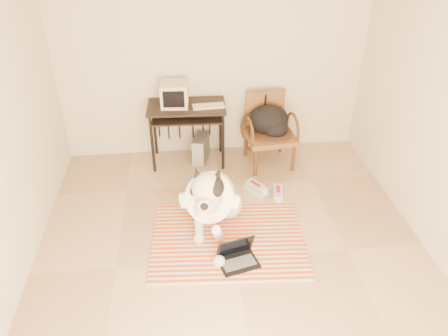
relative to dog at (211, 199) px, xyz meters
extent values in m
plane|color=tan|center=(0.18, -0.52, -0.39)|extent=(4.50, 4.50, 0.00)
plane|color=beige|center=(0.18, 1.73, 0.96)|extent=(4.50, 0.00, 4.50)
cube|color=red|center=(0.12, -0.72, -0.38)|extent=(1.62, 0.36, 0.02)
cube|color=#407C30|center=(0.14, -0.47, -0.38)|extent=(1.62, 0.36, 0.02)
cube|color=#823F8A|center=(0.15, -0.23, -0.38)|extent=(1.62, 0.36, 0.02)
cube|color=gold|center=(0.17, 0.01, -0.38)|extent=(1.62, 0.36, 0.02)
cube|color=#C0B295|center=(0.19, 0.26, -0.38)|extent=(1.62, 0.36, 0.02)
sphere|color=silver|center=(-0.12, 0.23, -0.22)|extent=(0.33, 0.33, 0.33)
sphere|color=silver|center=(0.19, 0.17, -0.22)|extent=(0.33, 0.33, 0.33)
ellipsoid|color=silver|center=(0.03, 0.19, -0.19)|extent=(0.41, 0.37, 0.33)
ellipsoid|color=silver|center=(0.00, -0.01, 0.03)|extent=(0.55, 0.82, 0.72)
cylinder|color=white|center=(0.00, 0.00, 0.03)|extent=(0.60, 0.72, 0.66)
sphere|color=silver|center=(-0.04, -0.22, 0.19)|extent=(0.28, 0.28, 0.28)
sphere|color=silver|center=(-0.06, -0.32, 0.36)|extent=(0.31, 0.31, 0.31)
ellipsoid|color=black|center=(-0.02, -0.33, 0.38)|extent=(0.24, 0.27, 0.22)
cylinder|color=silver|center=(-0.09, -0.45, 0.32)|extent=(0.16, 0.18, 0.13)
sphere|color=black|center=(-0.10, -0.54, 0.32)|extent=(0.07, 0.07, 0.07)
cone|color=black|center=(-0.15, -0.24, 0.48)|extent=(0.16, 0.17, 0.19)
cone|color=black|center=(0.05, -0.28, 0.48)|extent=(0.15, 0.16, 0.19)
torus|color=silver|center=(-0.05, -0.24, 0.24)|extent=(0.29, 0.19, 0.24)
cylinder|color=silver|center=(-0.15, -0.21, -0.14)|extent=(0.11, 0.15, 0.46)
cylinder|color=silver|center=(0.03, -0.38, -0.17)|extent=(0.17, 0.42, 0.47)
sphere|color=silver|center=(-0.16, -0.24, -0.33)|extent=(0.12, 0.12, 0.12)
sphere|color=silver|center=(0.02, -0.60, -0.33)|extent=(0.12, 0.12, 0.12)
cone|color=black|center=(0.07, 0.48, -0.33)|extent=(0.14, 0.46, 0.12)
cube|color=black|center=(0.21, -0.61, -0.36)|extent=(0.43, 0.35, 0.02)
cube|color=#4A4A4C|center=(0.22, -0.62, -0.35)|extent=(0.35, 0.23, 0.00)
cube|color=black|center=(0.19, -0.52, -0.23)|extent=(0.39, 0.18, 0.25)
cube|color=black|center=(0.19, -0.53, -0.22)|extent=(0.34, 0.15, 0.22)
cube|color=black|center=(-0.19, 1.43, 0.42)|extent=(1.01, 0.59, 0.03)
cube|color=black|center=(-0.19, 1.37, 0.30)|extent=(0.90, 0.47, 0.02)
cylinder|color=black|center=(-0.65, 1.21, 0.01)|extent=(0.04, 0.04, 0.79)
cylinder|color=black|center=(-0.64, 1.67, 0.01)|extent=(0.04, 0.04, 0.79)
cylinder|color=black|center=(0.25, 1.18, 0.01)|extent=(0.04, 0.04, 0.79)
cylinder|color=black|center=(0.27, 1.64, 0.01)|extent=(0.04, 0.04, 0.79)
cube|color=beige|center=(-0.33, 1.45, 0.59)|extent=(0.36, 0.34, 0.30)
cube|color=black|center=(-0.35, 1.29, 0.59)|extent=(0.27, 0.03, 0.21)
cube|color=beige|center=(0.08, 1.34, 0.45)|extent=(0.41, 0.17, 0.03)
cube|color=#4A4A4C|center=(-0.02, 1.44, -0.21)|extent=(0.26, 0.41, 0.36)
cube|color=silver|center=(-0.08, 1.25, -0.21)|extent=(0.15, 0.05, 0.34)
cube|color=brown|center=(0.88, 1.26, 0.03)|extent=(0.67, 0.65, 0.06)
cylinder|color=#341B0E|center=(0.88, 1.26, 0.07)|extent=(0.57, 0.57, 0.04)
cube|color=brown|center=(0.85, 1.53, 0.31)|extent=(0.53, 0.10, 0.47)
cylinder|color=#341B0E|center=(0.65, 0.98, -0.20)|extent=(0.05, 0.05, 0.38)
cylinder|color=#341B0E|center=(0.60, 1.48, -0.20)|extent=(0.05, 0.05, 0.38)
cylinder|color=#341B0E|center=(1.16, 1.03, -0.20)|extent=(0.05, 0.05, 0.38)
cylinder|color=#341B0E|center=(1.11, 1.53, -0.20)|extent=(0.05, 0.05, 0.38)
ellipsoid|color=black|center=(0.87, 1.33, 0.23)|extent=(0.51, 0.43, 0.38)
ellipsoid|color=black|center=(0.94, 1.21, 0.16)|extent=(0.32, 0.26, 0.22)
cube|color=silver|center=(0.60, 0.61, -0.37)|extent=(0.27, 0.33, 0.03)
cube|color=#97989D|center=(0.60, 0.61, -0.33)|extent=(0.26, 0.32, 0.10)
cube|color=#A31A15|center=(0.60, 0.61, -0.29)|extent=(0.13, 0.16, 0.02)
cube|color=silver|center=(0.84, 0.47, -0.37)|extent=(0.16, 0.30, 0.03)
cube|color=#97989D|center=(0.84, 0.47, -0.33)|extent=(0.16, 0.29, 0.09)
cube|color=#A31A15|center=(0.84, 0.47, -0.30)|extent=(0.07, 0.15, 0.02)
camera|label=1|loc=(-0.27, -3.70, 2.75)|focal=35.00mm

